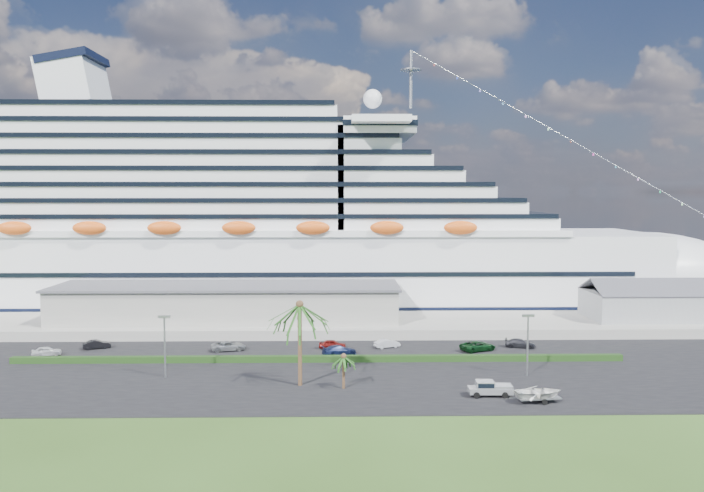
{
  "coord_description": "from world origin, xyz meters",
  "views": [
    {
      "loc": [
        -5.0,
        -81.24,
        24.54
      ],
      "look_at": [
        -2.94,
        30.0,
        15.77
      ],
      "focal_mm": 35.0,
      "sensor_mm": 36.0,
      "label": 1
    }
  ],
  "objects_px": {
    "parked_car_3": "(339,350)",
    "pickup_truck": "(489,388)",
    "cruise_ship": "(261,229)",
    "boat_trailer": "(539,392)"
  },
  "relations": [
    {
      "from": "parked_car_3",
      "to": "pickup_truck",
      "type": "relative_size",
      "value": 0.99
    },
    {
      "from": "cruise_ship",
      "to": "parked_car_3",
      "type": "relative_size",
      "value": 36.4
    },
    {
      "from": "cruise_ship",
      "to": "pickup_truck",
      "type": "height_order",
      "value": "cruise_ship"
    },
    {
      "from": "parked_car_3",
      "to": "boat_trailer",
      "type": "relative_size",
      "value": 0.82
    },
    {
      "from": "boat_trailer",
      "to": "cruise_ship",
      "type": "bearing_deg",
      "value": 120.39
    },
    {
      "from": "pickup_truck",
      "to": "boat_trailer",
      "type": "height_order",
      "value": "pickup_truck"
    },
    {
      "from": "cruise_ship",
      "to": "parked_car_3",
      "type": "xyz_separation_m",
      "value": [
        16.5,
        -44.2,
        -15.81
      ]
    },
    {
      "from": "cruise_ship",
      "to": "boat_trailer",
      "type": "distance_m",
      "value": 79.94
    },
    {
      "from": "cruise_ship",
      "to": "boat_trailer",
      "type": "xyz_separation_m",
      "value": [
        39.68,
        -67.66,
        -15.39
      ]
    },
    {
      "from": "parked_car_3",
      "to": "cruise_ship",
      "type": "bearing_deg",
      "value": 0.37
    }
  ]
}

